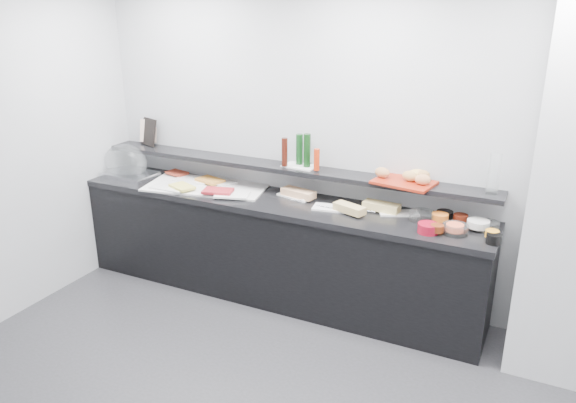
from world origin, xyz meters
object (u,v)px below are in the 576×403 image
at_px(cloche_base, 130,175).
at_px(carafe, 494,174).
at_px(sandwich_plate_mid, 336,208).
at_px(condiment_tray, 300,166).
at_px(bread_tray, 404,182).
at_px(framed_print, 148,132).

relative_size(cloche_base, carafe, 1.60).
bearing_deg(sandwich_plate_mid, cloche_base, 171.12).
bearing_deg(condiment_tray, cloche_base, -168.05).
height_order(sandwich_plate_mid, bread_tray, bread_tray).
distance_m(framed_print, bread_tray, 2.56).
relative_size(cloche_base, sandwich_plate_mid, 1.29).
xyz_separation_m(framed_print, condiment_tray, (1.64, -0.05, -0.12)).
xyz_separation_m(cloche_base, bread_tray, (2.58, 0.16, 0.24)).
bearing_deg(sandwich_plate_mid, carafe, -0.65).
bearing_deg(framed_print, carafe, 20.14).
distance_m(cloche_base, carafe, 3.25).
xyz_separation_m(sandwich_plate_mid, carafe, (1.14, 0.18, 0.39)).
bearing_deg(condiment_tray, carafe, 3.54).
xyz_separation_m(condiment_tray, carafe, (1.55, -0.02, 0.14)).
relative_size(condiment_tray, carafe, 0.95).
relative_size(framed_print, bread_tray, 0.58).
height_order(cloche_base, bread_tray, bread_tray).
height_order(framed_print, condiment_tray, framed_print).
distance_m(cloche_base, condiment_tray, 1.70).
distance_m(condiment_tray, bread_tray, 0.92).
xyz_separation_m(framed_print, carafe, (3.19, -0.07, 0.02)).
bearing_deg(bread_tray, sandwich_plate_mid, -155.69).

